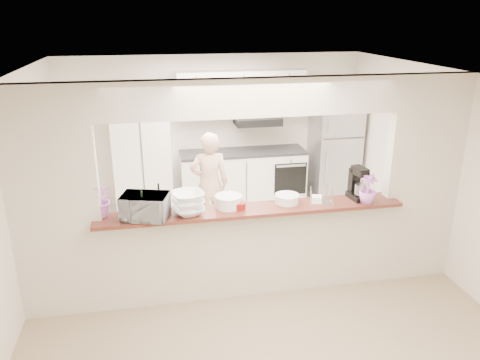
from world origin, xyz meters
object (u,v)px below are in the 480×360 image
object	(u,v)px
toaster_oven	(145,207)
person	(210,185)
stand_mixer	(358,184)
refrigerator	(334,152)

from	to	relation	value
toaster_oven	person	size ratio (longest dim) A/B	0.31
stand_mixer	toaster_oven	bearing A→B (deg)	-177.61
refrigerator	person	xyz separation A→B (m)	(-2.31, -1.01, -0.08)
person	toaster_oven	bearing A→B (deg)	62.46
refrigerator	person	distance (m)	2.52
stand_mixer	person	world-z (taller)	person
refrigerator	stand_mixer	xyz separation A→B (m)	(-0.80, -2.65, 0.41)
toaster_oven	person	xyz separation A→B (m)	(0.89, 1.74, -0.45)
toaster_oven	stand_mixer	size ratio (longest dim) A/B	1.23
stand_mixer	person	xyz separation A→B (m)	(-1.50, 1.64, -0.49)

